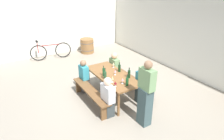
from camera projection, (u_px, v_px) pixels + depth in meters
name	position (u px, v px, depth m)	size (l,w,h in m)	color
ground_plane	(112.00, 97.00, 6.11)	(24.00, 24.00, 0.00)	gray
back_wall	(191.00, 32.00, 7.00)	(14.00, 0.20, 3.20)	silver
side_wall	(57.00, 19.00, 9.14)	(0.20, 6.93, 3.20)	silver
tasting_table	(112.00, 77.00, 5.83)	(1.92, 0.82, 0.75)	brown
bench_near	(91.00, 93.00, 5.63)	(1.82, 0.30, 0.45)	brown
bench_far	(131.00, 81.00, 6.31)	(1.82, 0.30, 0.45)	brown
wine_bottle_0	(104.00, 72.00, 5.67)	(0.07, 0.07, 0.32)	#194723
wine_bottle_1	(105.00, 75.00, 5.50)	(0.08, 0.08, 0.33)	#234C2D
wine_bottle_2	(129.00, 74.00, 5.57)	(0.07, 0.07, 0.31)	#143319
wine_bottle_3	(127.00, 81.00, 5.17)	(0.08, 0.08, 0.32)	#194723
wine_bottle_4	(119.00, 68.00, 5.94)	(0.08, 0.08, 0.30)	#143319
wine_glass_0	(123.00, 80.00, 5.26)	(0.07, 0.07, 0.17)	silver
wine_glass_1	(115.00, 83.00, 5.12)	(0.08, 0.08, 0.15)	silver
wine_glass_2	(115.00, 71.00, 5.74)	(0.07, 0.07, 0.17)	silver
wine_glass_3	(112.00, 78.00, 5.33)	(0.06, 0.06, 0.18)	silver
wine_glass_4	(113.00, 64.00, 6.23)	(0.07, 0.07, 0.16)	silver
seated_guest_near_0	(84.00, 77.00, 6.22)	(0.35, 0.24, 1.07)	#4C4643
seated_guest_near_1	(108.00, 98.00, 5.09)	(0.42, 0.24, 1.11)	#363E3F
seated_guest_far_0	(114.00, 69.00, 6.74)	(0.36, 0.24, 1.09)	#4B3E4F
seated_guest_far_1	(141.00, 85.00, 5.63)	(0.34, 0.24, 1.16)	#28373A
standing_host	(146.00, 95.00, 4.65)	(0.40, 0.24, 1.69)	#374E51
wine_barrel	(87.00, 46.00, 9.60)	(0.66, 0.66, 0.68)	olive
parked_bicycle_0	(51.00, 51.00, 8.81)	(0.35, 1.75, 0.90)	black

